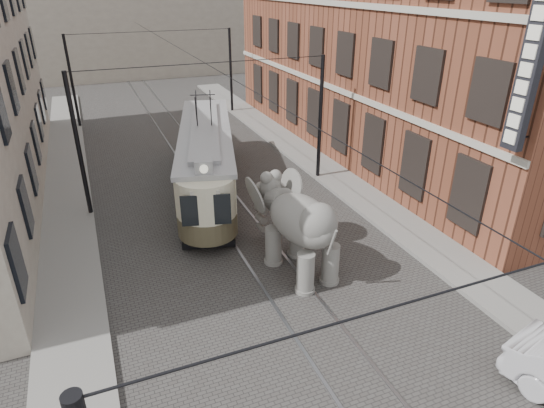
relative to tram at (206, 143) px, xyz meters
name	(u,v)px	position (x,y,z in m)	size (l,w,h in m)	color
ground	(265,259)	(0.24, -6.81, -2.27)	(120.00, 120.00, 0.00)	#3B3937
tram_rails	(265,259)	(0.24, -6.81, -2.26)	(1.54, 80.00, 0.02)	slate
sidewalk_right	(404,227)	(6.24, -6.81, -2.19)	(2.00, 60.00, 0.15)	slate
sidewalk_left	(71,300)	(-6.26, -6.81, -2.19)	(2.00, 60.00, 0.15)	slate
brick_building	(392,41)	(11.24, 2.19, 3.73)	(8.00, 26.00, 12.00)	brown
distant_block	(120,2)	(0.24, 33.19, 4.73)	(28.00, 10.00, 14.00)	gray
catenary	(217,139)	(0.04, -1.81, 0.73)	(11.00, 30.20, 6.00)	black
tram	(206,143)	(0.00, 0.00, 0.00)	(2.36, 11.43, 4.54)	beige
elephant	(302,232)	(1.06, -8.00, -0.73)	(2.77, 5.03, 3.08)	slate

